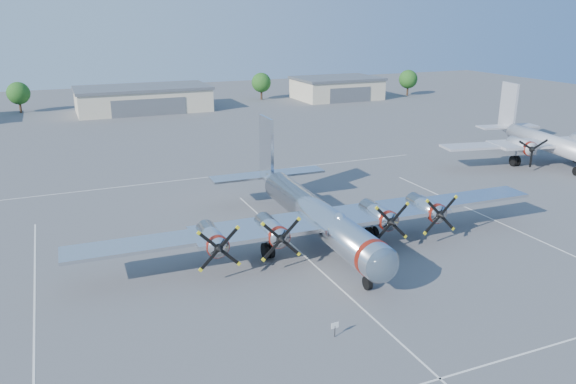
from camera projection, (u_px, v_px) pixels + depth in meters
name	position (u px, v px, depth m)	size (l,w,h in m)	color
ground	(291.00, 244.00, 52.26)	(260.00, 260.00, 0.00)	#505052
parking_lines	(299.00, 251.00, 50.73)	(60.00, 50.08, 0.01)	silver
hangar_center	(143.00, 99.00, 123.28)	(28.60, 14.60, 5.40)	beige
hangar_east	(337.00, 88.00, 141.24)	(20.60, 14.60, 5.40)	beige
tree_west	(18.00, 93.00, 120.51)	(4.80, 4.80, 6.64)	#382619
tree_east	(261.00, 83.00, 139.34)	(4.80, 4.80, 6.64)	#382619
tree_far_east	(408.00, 79.00, 146.55)	(4.80, 4.80, 6.64)	#382619
main_bomber_b29	(313.00, 242.00, 52.87)	(44.06, 30.14, 9.74)	silver
twin_engine_east	(540.00, 162.00, 81.45)	(32.51, 23.37, 10.30)	#B4B3B8
info_placard	(335.00, 327.00, 37.04)	(0.56, 0.07, 1.07)	black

